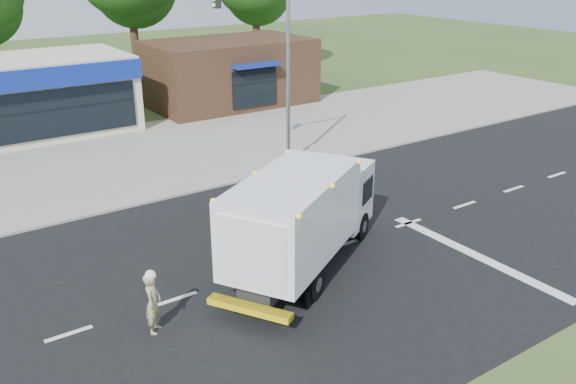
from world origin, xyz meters
The scene contains 9 objects.
ground centered at (0.00, 0.00, 0.00)m, with size 120.00×120.00×0.00m, color #385123.
road_asphalt centered at (0.00, 0.00, 0.00)m, with size 60.00×14.00×0.02m, color black.
sidewalk centered at (0.00, 8.20, 0.06)m, with size 60.00×2.40×0.12m, color gray.
parking_apron centered at (0.00, 14.00, 0.01)m, with size 60.00×9.00×0.02m, color gray.
lane_markings centered at (1.35, -1.35, 0.02)m, with size 55.20×7.00×0.01m.
ems_box_truck centered at (-2.05, -0.54, 1.86)m, with size 7.39×5.63×3.22m.
emergency_worker centered at (-7.12, -1.10, 0.87)m, with size 0.68×0.72×1.76m.
brown_storefront centered at (7.00, 19.98, 2.00)m, with size 10.00×6.70×4.00m.
traffic_signal_pole centered at (2.35, 7.60, 4.92)m, with size 3.51×0.25×8.00m.
Camera 1 is at (-11.81, -13.92, 9.04)m, focal length 38.00 mm.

